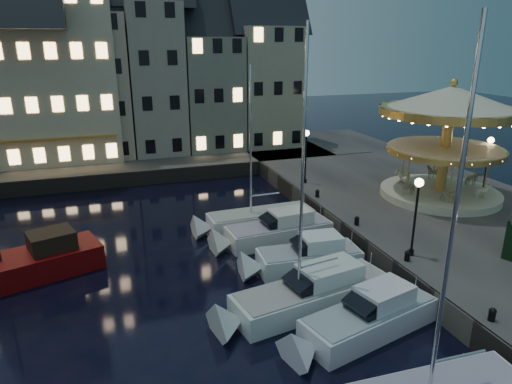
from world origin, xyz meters
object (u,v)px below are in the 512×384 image
object	(u,v)px
streetlamp_d	(488,157)
motorboat_c	(305,296)
streetlamp_c	(306,149)
streetlamp_b	(416,206)
motorboat_d	(301,259)
motorboat_f	(253,221)
bollard_d	(317,193)
carousel	(449,121)
motorboat_e	(273,232)
red_fishing_boat	(28,265)
motorboat_b	(363,322)
bollard_c	(357,220)
bollard_a	(492,314)
bollard_b	(407,255)

from	to	relation	value
streetlamp_d	motorboat_c	bearing A→B (deg)	-155.66
streetlamp_c	streetlamp_b	bearing A→B (deg)	-90.00
motorboat_c	motorboat_d	world-z (taller)	motorboat_c
motorboat_c	motorboat_f	size ratio (longest dim) A/B	1.08
bollard_d	carousel	distance (m)	10.16
motorboat_d	motorboat_e	bearing A→B (deg)	93.34
motorboat_d	carousel	world-z (taller)	carousel
motorboat_d	motorboat_c	bearing A→B (deg)	-111.09
bollard_d	red_fishing_boat	size ratio (longest dim) A/B	0.07
streetlamp_d	motorboat_b	world-z (taller)	streetlamp_d
streetlamp_c	carousel	size ratio (longest dim) A/B	0.44
streetlamp_c	motorboat_f	distance (m)	8.16
bollard_c	red_fishing_boat	xyz separation A→B (m)	(-18.48, 1.80, -0.90)
bollard_d	red_fishing_boat	xyz separation A→B (m)	(-18.48, -3.70, -0.90)
motorboat_c	carousel	world-z (taller)	motorboat_c
bollard_a	bollard_b	size ratio (longest dim) A/B	1.00
bollard_b	motorboat_b	xyz separation A→B (m)	(-4.36, -3.12, -0.96)
bollard_b	bollard_d	size ratio (longest dim) A/B	1.00
motorboat_e	motorboat_c	bearing A→B (deg)	-98.73
bollard_d	red_fishing_boat	distance (m)	18.87
streetlamp_c	motorboat_b	xyz separation A→B (m)	(-4.96, -17.12, -3.38)
motorboat_e	red_fishing_boat	size ratio (longest dim) A/B	0.94
motorboat_d	carousel	distance (m)	14.99
motorboat_b	streetlamp_d	bearing A→B (deg)	33.15
bollard_c	bollard_a	bearing A→B (deg)	-90.00
bollard_c	bollard_b	bearing A→B (deg)	-90.00
streetlamp_d	motorboat_e	xyz separation A→B (m)	(-16.59, -0.56, -3.38)
streetlamp_d	red_fishing_boat	bearing A→B (deg)	-178.68
streetlamp_c	red_fishing_boat	distance (m)	20.66
streetlamp_d	red_fishing_boat	distance (m)	30.57
streetlamp_b	motorboat_c	world-z (taller)	motorboat_c
streetlamp_c	motorboat_f	xyz separation A→B (m)	(-5.79, -4.56, -3.49)
streetlamp_d	motorboat_f	xyz separation A→B (m)	(-17.09, 1.94, -3.49)
bollard_b	bollard_d	distance (m)	10.50
red_fishing_boat	bollard_c	bearing A→B (deg)	-5.56
streetlamp_d	bollard_c	world-z (taller)	streetlamp_d
motorboat_b	bollard_d	bearing A→B (deg)	72.26
motorboat_f	streetlamp_b	bearing A→B (deg)	-57.06
bollard_a	bollard_b	world-z (taller)	same
motorboat_e	carousel	world-z (taller)	carousel
streetlamp_c	bollard_d	world-z (taller)	streetlamp_c
motorboat_e	motorboat_f	world-z (taller)	motorboat_f
motorboat_c	carousel	distance (m)	17.56
streetlamp_d	motorboat_f	distance (m)	17.55
bollard_a	motorboat_d	xyz separation A→B (m)	(-4.46, 8.54, -0.97)
bollard_d	motorboat_c	distance (m)	12.51
motorboat_b	carousel	distance (m)	17.87
bollard_b	carousel	world-z (taller)	carousel
bollard_b	motorboat_f	world-z (taller)	motorboat_f
bollard_d	motorboat_c	xyz separation A→B (m)	(-5.84, -11.02, -0.92)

